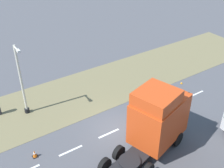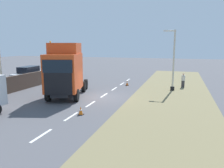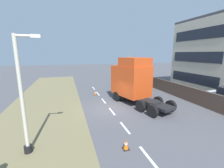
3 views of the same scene
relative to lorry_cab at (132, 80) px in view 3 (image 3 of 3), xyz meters
The scene contains 10 objects.
ground_plane 3.96m from the lorry_cab, 155.75° to the right, with size 120.00×120.00×0.00m, color #515156.
grass_verge 9.28m from the lorry_cab, behind, with size 7.00×44.00×0.01m.
lane_markings 4.24m from the lorry_cab, 145.23° to the right, with size 0.16×21.00×0.00m.
boundary_wall 6.46m from the lorry_cab, 11.92° to the right, with size 0.25×24.00×1.61m.
building_block 14.31m from the lorry_cab, ahead, with size 8.86×8.90×10.84m.
lorry_cab is the anchor object (origin of this frame).
flatbed_truck 6.88m from the lorry_cab, 63.83° to the left, with size 2.88×5.64×2.62m.
lamp_post 10.74m from the lorry_cab, 144.60° to the right, with size 1.32×0.41×6.09m.
traffic_cone_lead 8.61m from the lorry_cab, 116.49° to the right, with size 0.36×0.36×0.58m.
traffic_cone_trailing 5.52m from the lorry_cab, 130.55° to the left, with size 0.36×0.36×0.58m.
Camera 3 is at (-3.73, -13.02, 5.20)m, focal length 24.00 mm.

